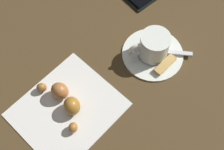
% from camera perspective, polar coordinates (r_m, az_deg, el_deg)
% --- Properties ---
extents(ground_plane, '(1.80, 1.80, 0.00)m').
position_cam_1_polar(ground_plane, '(0.63, -0.78, 0.08)').
color(ground_plane, '#48361D').
extents(saucer, '(0.13, 0.13, 0.01)m').
position_cam_1_polar(saucer, '(0.65, 7.89, 4.13)').
color(saucer, white).
rests_on(saucer, ground).
extents(espresso_cup, '(0.09, 0.06, 0.06)m').
position_cam_1_polar(espresso_cup, '(0.62, 8.04, 5.68)').
color(espresso_cup, white).
rests_on(espresso_cup, saucer).
extents(teaspoon, '(0.11, 0.09, 0.01)m').
position_cam_1_polar(teaspoon, '(0.65, 8.08, 4.77)').
color(teaspoon, silver).
rests_on(teaspoon, saucer).
extents(sugar_packet, '(0.06, 0.03, 0.01)m').
position_cam_1_polar(sugar_packet, '(0.64, 10.29, 2.04)').
color(sugar_packet, tan).
rests_on(sugar_packet, saucer).
extents(napkin, '(0.24, 0.22, 0.00)m').
position_cam_1_polar(napkin, '(0.60, -8.62, -6.56)').
color(napkin, silver).
rests_on(napkin, ground).
extents(croissant, '(0.07, 0.13, 0.04)m').
position_cam_1_polar(croissant, '(0.59, -9.20, -4.72)').
color(croissant, '#A2692C').
rests_on(croissant, napkin).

